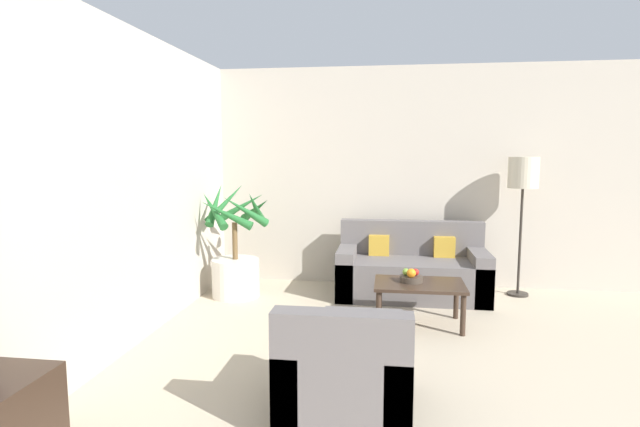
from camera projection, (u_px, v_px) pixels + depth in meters
wall_back at (461, 178)px, 6.08m from camera, size 7.63×0.06×2.70m
wall_left at (41, 200)px, 3.14m from camera, size 0.06×8.36×2.70m
potted_palm at (235, 259)px, 5.72m from camera, size 0.86×0.86×1.32m
sofa_loveseat at (411, 272)px, 5.75m from camera, size 1.68×0.80×0.85m
floor_lamp at (523, 179)px, 5.66m from camera, size 0.33×0.33×1.60m
coffee_table at (419, 289)px, 4.77m from camera, size 0.85×0.57×0.41m
fruit_bowl at (411, 279)px, 4.80m from camera, size 0.22×0.22×0.06m
apple_red at (415, 272)px, 4.81m from camera, size 0.07×0.07×0.07m
apple_green at (406, 272)px, 4.83m from camera, size 0.07×0.07×0.07m
orange_fruit at (411, 273)px, 4.73m from camera, size 0.09×0.09×0.09m
armchair at (346, 376)px, 3.13m from camera, size 0.79×0.85×0.77m
ottoman at (362, 339)px, 3.97m from camera, size 0.65×0.51×0.35m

